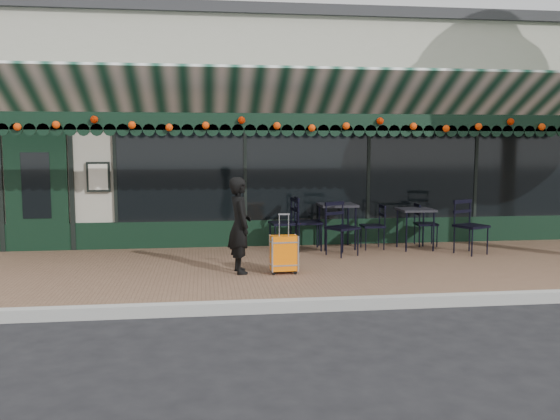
{
  "coord_description": "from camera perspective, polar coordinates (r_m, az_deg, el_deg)",
  "views": [
    {
      "loc": [
        -1.79,
        -7.24,
        2.07
      ],
      "look_at": [
        -0.64,
        1.6,
        1.1
      ],
      "focal_mm": 38.0,
      "sensor_mm": 36.0,
      "label": 1
    }
  ],
  "objects": [
    {
      "name": "suitcase",
      "position": [
        8.92,
        0.38,
        -4.24
      ],
      "size": [
        0.41,
        0.25,
        0.9
      ],
      "rotation": [
        0.0,
        0.0,
        0.07
      ],
      "color": "orange",
      "rests_on": "sidewalk"
    },
    {
      "name": "cafe_table_a",
      "position": [
        11.25,
        12.91,
        -0.26
      ],
      "size": [
        0.62,
        0.62,
        0.76
      ],
      "color": "black",
      "rests_on": "sidewalk"
    },
    {
      "name": "woman",
      "position": [
        8.94,
        -3.9,
        -1.47
      ],
      "size": [
        0.43,
        0.58,
        1.45
      ],
      "primitive_type": "imported",
      "rotation": [
        0.0,
        0.0,
        1.73
      ],
      "color": "black",
      "rests_on": "sidewalk"
    },
    {
      "name": "chair_b_right",
      "position": [
        10.94,
        2.74,
        -1.25
      ],
      "size": [
        0.5,
        0.5,
        1.0
      ],
      "primitive_type": null,
      "rotation": [
        0.0,
        0.0,
        1.56
      ],
      "color": "black",
      "rests_on": "sidewalk"
    },
    {
      "name": "chair_b_left",
      "position": [
        10.89,
        0.31,
        -1.33
      ],
      "size": [
        0.55,
        0.55,
        0.98
      ],
      "primitive_type": null,
      "rotation": [
        0.0,
        0.0,
        -1.45
      ],
      "color": "black",
      "rests_on": "sidewalk"
    },
    {
      "name": "restaurant_building",
      "position": [
        15.18,
        -0.62,
        6.97
      ],
      "size": [
        12.0,
        9.6,
        4.5
      ],
      "color": "#A6A490",
      "rests_on": "ground"
    },
    {
      "name": "chair_a_right",
      "position": [
        11.72,
        13.87,
        -1.36
      ],
      "size": [
        0.44,
        0.44,
        0.83
      ],
      "primitive_type": null,
      "rotation": [
        0.0,
        0.0,
        1.49
      ],
      "color": "black",
      "rests_on": "sidewalk"
    },
    {
      "name": "chair_b_front",
      "position": [
        10.42,
        6.01,
        -1.78
      ],
      "size": [
        0.65,
        0.65,
        0.95
      ],
      "primitive_type": null,
      "rotation": [
        0.0,
        0.0,
        0.51
      ],
      "color": "black",
      "rests_on": "sidewalk"
    },
    {
      "name": "sidewalk",
      "position": [
        9.62,
        3.5,
        -5.77
      ],
      "size": [
        18.0,
        4.0,
        0.15
      ],
      "primitive_type": "cube",
      "color": "brown",
      "rests_on": "ground"
    },
    {
      "name": "cafe_table_b",
      "position": [
        11.16,
        5.52,
        0.17
      ],
      "size": [
        0.68,
        0.68,
        0.84
      ],
      "color": "black",
      "rests_on": "sidewalk"
    },
    {
      "name": "chair_a_left",
      "position": [
        11.17,
        8.9,
        -1.58
      ],
      "size": [
        0.42,
        0.42,
        0.84
      ],
      "primitive_type": null,
      "rotation": [
        0.0,
        0.0,
        -1.57
      ],
      "color": "black",
      "rests_on": "sidewalk"
    },
    {
      "name": "curb",
      "position": [
        7.65,
        6.48,
        -8.95
      ],
      "size": [
        18.0,
        0.16,
        0.15
      ],
      "primitive_type": "cube",
      "color": "#9E9E99",
      "rests_on": "ground"
    },
    {
      "name": "chair_a_front",
      "position": [
        11.04,
        17.92,
        -1.54
      ],
      "size": [
        0.65,
        0.65,
        0.98
      ],
      "primitive_type": null,
      "rotation": [
        0.0,
        0.0,
        0.42
      ],
      "color": "black",
      "rests_on": "sidewalk"
    },
    {
      "name": "ground",
      "position": [
        7.74,
        6.33,
        -9.33
      ],
      "size": [
        80.0,
        80.0,
        0.0
      ],
      "primitive_type": "plane",
      "color": "black",
      "rests_on": "ground"
    }
  ]
}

